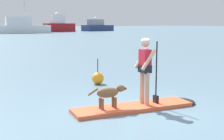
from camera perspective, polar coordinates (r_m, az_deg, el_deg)
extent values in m
plane|color=slate|center=(7.97, 3.92, -7.34)|extent=(400.00, 400.00, 0.00)
cube|color=#E55933|center=(7.95, 3.92, -6.99)|extent=(3.28, 1.28, 0.10)
ellipsoid|color=black|center=(8.78, 13.26, -5.70)|extent=(0.67, 0.82, 0.10)
cylinder|color=tan|center=(8.10, 5.66, -3.20)|extent=(0.12, 0.12, 0.87)
cylinder|color=tan|center=(7.88, 6.58, -3.56)|extent=(0.12, 0.12, 0.87)
cube|color=black|center=(7.90, 6.18, 0.26)|extent=(0.27, 0.39, 0.20)
cube|color=#B21E2D|center=(7.87, 6.20, 1.77)|extent=(0.25, 0.37, 0.58)
sphere|color=tan|center=(7.83, 6.26, 5.11)|extent=(0.22, 0.22, 0.22)
ellipsoid|color=white|center=(7.83, 6.26, 5.56)|extent=(0.23, 0.23, 0.11)
cylinder|color=tan|center=(8.03, 5.53, 2.24)|extent=(0.43, 0.16, 0.54)
cylinder|color=tan|center=(7.71, 6.90, 1.94)|extent=(0.43, 0.16, 0.54)
cylinder|color=black|center=(8.10, 8.31, -0.45)|extent=(0.04, 0.04, 1.65)
cube|color=black|center=(8.24, 8.20, -5.42)|extent=(0.11, 0.19, 0.20)
ellipsoid|color=brown|center=(7.55, -0.79, -4.24)|extent=(0.61, 0.31, 0.26)
ellipsoid|color=brown|center=(7.67, 1.62, -3.44)|extent=(0.24, 0.19, 0.18)
ellipsoid|color=#503923|center=(7.72, 2.36, -3.51)|extent=(0.13, 0.10, 0.08)
cylinder|color=brown|center=(7.40, -3.58, -4.13)|extent=(0.27, 0.09, 0.18)
cylinder|color=brown|center=(7.75, 0.18, -5.95)|extent=(0.07, 0.07, 0.28)
cylinder|color=brown|center=(7.61, 0.65, -6.22)|extent=(0.07, 0.07, 0.28)
cylinder|color=brown|center=(7.62, -2.22, -6.21)|extent=(0.07, 0.07, 0.28)
cylinder|color=brown|center=(7.48, -1.79, -6.49)|extent=(0.07, 0.07, 0.28)
cube|color=white|center=(70.40, -16.39, 7.34)|extent=(12.13, 5.24, 1.79)
cube|color=silver|center=(70.14, -17.15, 8.80)|extent=(5.62, 3.42, 1.86)
cylinder|color=silver|center=(70.68, -16.12, 11.89)|extent=(0.20, 0.20, 9.37)
cylinder|color=silver|center=(70.14, -17.16, 9.02)|extent=(4.09, 0.74, 0.14)
cube|color=maroon|center=(80.71, -9.80, 7.84)|extent=(8.70, 3.93, 2.17)
cube|color=silver|center=(80.47, -10.26, 9.39)|extent=(4.05, 2.48, 2.23)
ellipsoid|color=white|center=(80.50, -10.29, 10.43)|extent=(0.90, 0.90, 0.60)
cube|color=navy|center=(88.73, -2.67, 7.87)|extent=(10.15, 5.28, 1.68)
cube|color=gray|center=(88.36, -3.09, 8.94)|extent=(4.78, 3.37, 1.64)
ellipsoid|color=white|center=(88.37, -3.10, 9.70)|extent=(0.90, 0.90, 0.60)
sphere|color=orange|center=(11.11, -2.67, -1.56)|extent=(0.44, 0.44, 0.44)
cylinder|color=black|center=(11.04, -2.69, 0.84)|extent=(0.03, 0.03, 0.50)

